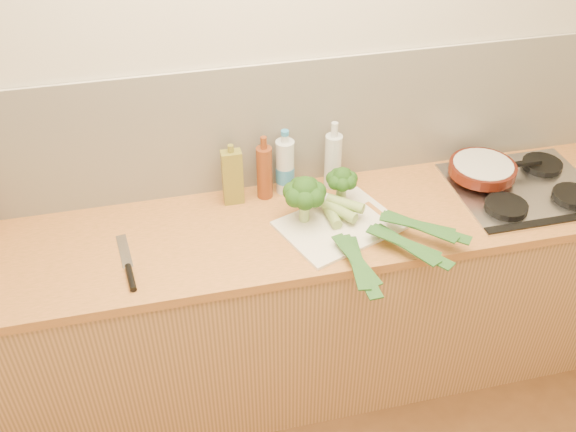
{
  "coord_description": "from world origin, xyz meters",
  "views": [
    {
      "loc": [
        -0.44,
        -0.7,
        2.45
      ],
      "look_at": [
        -0.01,
        1.1,
        1.02
      ],
      "focal_mm": 40.0,
      "sensor_mm": 36.0,
      "label": 1
    }
  ],
  "objects_px": {
    "gas_hob": "(525,187)",
    "skillet": "(483,168)",
    "chopping_board": "(339,225)",
    "chefs_knife": "(129,271)"
  },
  "relations": [
    {
      "from": "skillet",
      "to": "chopping_board",
      "type": "bearing_deg",
      "value": -165.84
    },
    {
      "from": "gas_hob",
      "to": "chefs_knife",
      "type": "relative_size",
      "value": 1.78
    },
    {
      "from": "gas_hob",
      "to": "chefs_knife",
      "type": "bearing_deg",
      "value": -175.21
    },
    {
      "from": "chopping_board",
      "to": "skillet",
      "type": "relative_size",
      "value": 1.06
    },
    {
      "from": "chopping_board",
      "to": "skillet",
      "type": "xyz_separation_m",
      "value": [
        0.68,
        0.16,
        0.06
      ]
    },
    {
      "from": "chefs_knife",
      "to": "skillet",
      "type": "xyz_separation_m",
      "value": [
        1.48,
        0.24,
        0.05
      ]
    },
    {
      "from": "skillet",
      "to": "gas_hob",
      "type": "bearing_deg",
      "value": -35.27
    },
    {
      "from": "chefs_knife",
      "to": "skillet",
      "type": "distance_m",
      "value": 1.5
    },
    {
      "from": "gas_hob",
      "to": "skillet",
      "type": "xyz_separation_m",
      "value": [
        -0.15,
        0.11,
        0.05
      ]
    },
    {
      "from": "chopping_board",
      "to": "skillet",
      "type": "height_order",
      "value": "skillet"
    }
  ]
}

